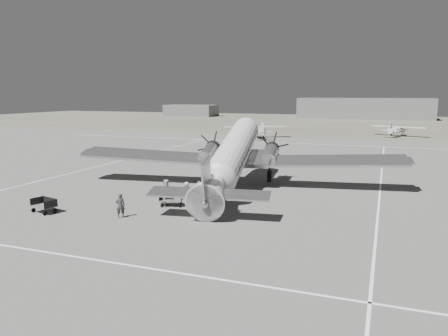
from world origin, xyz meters
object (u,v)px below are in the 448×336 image
(baggage_cart_near, at_px, (171,199))
(ramp_agent, at_px, (167,193))
(baggage_cart_far, at_px, (44,206))
(hangar_main, at_px, (364,108))
(passenger, at_px, (187,191))
(light_plane_right, at_px, (398,131))
(ground_crew, at_px, (120,205))
(shed_secondary, at_px, (191,111))
(dc3_airliner, at_px, (232,157))
(light_plane_left, at_px, (256,131))

(baggage_cart_near, xyz_separation_m, ramp_agent, (-0.29, -0.09, 0.49))
(baggage_cart_far, relative_size, ramp_agent, 0.90)
(hangar_main, relative_size, passenger, 29.08)
(light_plane_right, bearing_deg, baggage_cart_near, -85.07)
(baggage_cart_near, height_order, baggage_cart_far, baggage_cart_far)
(hangar_main, bearing_deg, ground_crew, -94.00)
(shed_secondary, relative_size, ramp_agent, 9.23)
(ramp_agent, bearing_deg, ground_crew, 159.08)
(passenger, bearing_deg, ramp_agent, 154.51)
(shed_secondary, distance_m, dc3_airliner, 124.57)
(hangar_main, distance_m, ground_crew, 127.52)
(light_plane_left, height_order, ground_crew, light_plane_left)
(baggage_cart_far, height_order, ground_crew, ground_crew)
(dc3_airliner, bearing_deg, light_plane_right, 66.45)
(light_plane_right, relative_size, ground_crew, 6.41)
(shed_secondary, xyz_separation_m, ramp_agent, (52.54, -118.39, -1.02))
(shed_secondary, height_order, baggage_cart_far, shed_secondary)
(dc3_airliner, xyz_separation_m, passenger, (-2.01, -4.77, -2.09))
(ground_crew, bearing_deg, passenger, -146.09)
(light_plane_left, height_order, baggage_cart_far, light_plane_left)
(light_plane_left, relative_size, ramp_agent, 6.09)
(dc3_airliner, relative_size, light_plane_left, 2.48)
(baggage_cart_near, bearing_deg, light_plane_left, 80.41)
(shed_secondary, xyz_separation_m, light_plane_left, (44.77, -68.82, -0.77))
(ground_crew, relative_size, passenger, 1.13)
(ramp_agent, xyz_separation_m, passenger, (0.65, 1.95, -0.25))
(shed_secondary, height_order, light_plane_left, shed_secondary)
(baggage_cart_far, distance_m, passenger, 10.11)
(ground_crew, bearing_deg, baggage_cart_far, -27.91)
(light_plane_left, relative_size, light_plane_right, 1.13)
(passenger, bearing_deg, dc3_airliner, -30.06)
(passenger, bearing_deg, baggage_cart_far, 123.28)
(dc3_airliner, relative_size, ground_crew, 18.03)
(passenger, bearing_deg, hangar_main, -10.39)
(light_plane_right, distance_m, baggage_cart_far, 70.71)
(baggage_cart_far, bearing_deg, dc3_airliner, 63.69)
(ramp_agent, height_order, passenger, ramp_agent)
(shed_secondary, height_order, light_plane_right, shed_secondary)
(ground_crew, bearing_deg, shed_secondary, -103.45)
(baggage_cart_near, distance_m, ground_crew, 4.26)
(dc3_airliner, relative_size, light_plane_right, 2.81)
(baggage_cart_near, relative_size, ground_crew, 1.06)
(baggage_cart_near, distance_m, passenger, 1.91)
(ground_crew, height_order, ramp_agent, ramp_agent)
(light_plane_left, distance_m, ramp_agent, 50.18)
(shed_secondary, distance_m, passenger, 128.02)
(dc3_airliner, distance_m, baggage_cart_far, 15.10)
(dc3_airliner, bearing_deg, passenger, -122.15)
(baggage_cart_far, bearing_deg, light_plane_left, 105.04)
(light_plane_left, relative_size, ground_crew, 7.26)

